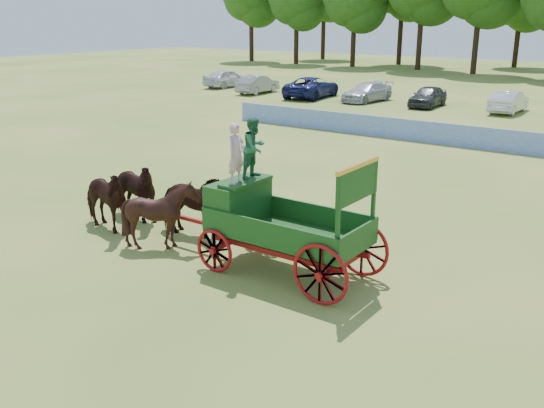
% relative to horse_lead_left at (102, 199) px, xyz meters
% --- Properties ---
extents(ground, '(160.00, 160.00, 0.00)m').
position_rel_horse_lead_left_xyz_m(ground, '(5.03, -0.32, -0.93)').
color(ground, '#A69B4B').
rests_on(ground, ground).
extents(horse_lead_left, '(2.28, 1.19, 1.86)m').
position_rel_horse_lead_left_xyz_m(horse_lead_left, '(0.00, 0.00, 0.00)').
color(horse_lead_left, black).
rests_on(horse_lead_left, ground).
extents(horse_lead_right, '(2.25, 1.12, 1.86)m').
position_rel_horse_lead_left_xyz_m(horse_lead_right, '(0.00, 1.10, 0.00)').
color(horse_lead_right, black).
rests_on(horse_lead_right, ground).
extents(horse_wheel_left, '(1.84, 1.68, 1.86)m').
position_rel_horse_lead_left_xyz_m(horse_wheel_left, '(2.40, 0.00, 0.00)').
color(horse_wheel_left, black).
rests_on(horse_wheel_left, ground).
extents(horse_wheel_right, '(2.37, 1.46, 1.86)m').
position_rel_horse_lead_left_xyz_m(horse_wheel_right, '(2.40, 1.10, 0.00)').
color(horse_wheel_right, black).
rests_on(horse_wheel_right, ground).
extents(farm_dray, '(6.00, 2.00, 3.64)m').
position_rel_horse_lead_left_xyz_m(farm_dray, '(5.38, 0.58, 0.66)').
color(farm_dray, '#A81012').
rests_on(farm_dray, ground).
extents(sponsor_banner, '(26.00, 0.08, 1.05)m').
position_rel_horse_lead_left_xyz_m(sponsor_banner, '(4.03, 17.68, -0.41)').
color(sponsor_banner, '#2145B7').
rests_on(sponsor_banner, ground).
extents(parked_cars, '(51.13, 7.21, 1.63)m').
position_rel_horse_lead_left_xyz_m(parked_cars, '(5.04, 29.33, -0.17)').
color(parked_cars, silver).
rests_on(parked_cars, ground).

